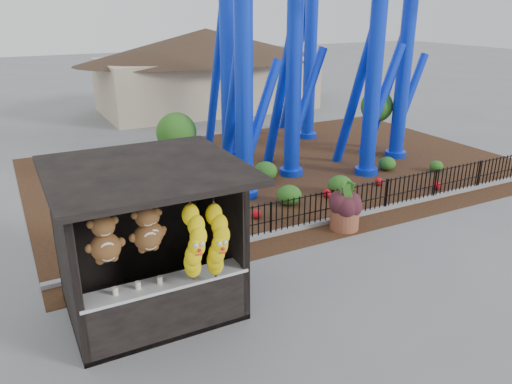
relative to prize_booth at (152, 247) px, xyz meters
name	(u,v)px	position (x,y,z in m)	size (l,w,h in m)	color
ground	(307,298)	(3.01, -0.89, -1.53)	(120.00, 120.00, 0.00)	slate
mulch_bed	(280,169)	(7.01, 7.11, -1.53)	(18.00, 12.00, 0.02)	#331E11
curb	(365,213)	(7.01, 2.11, -1.47)	(18.00, 0.18, 0.12)	gray
prize_booth	(152,247)	(0.00, 0.00, 0.00)	(3.50, 3.40, 3.12)	black
picket_fence	(389,194)	(7.91, 2.11, -1.03)	(12.20, 0.06, 1.00)	black
terracotta_planter	(345,218)	(5.85, 1.59, -1.21)	(0.80, 0.80, 0.64)	brown
planter_foliage	(346,197)	(5.85, 1.59, -0.57)	(0.70, 0.70, 0.64)	#38161E
potted_plant	(349,214)	(5.99, 1.59, -1.12)	(0.74, 0.64, 0.82)	#305D1B
landscaping	(322,179)	(7.21, 4.64, -1.22)	(8.40, 4.12, 0.66)	#275B1A
pavilion	(207,56)	(9.01, 19.11, 1.53)	(15.00, 15.00, 4.80)	#BFAD8C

